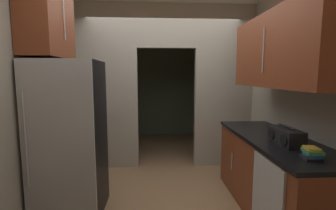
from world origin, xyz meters
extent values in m
plane|color=#93704C|center=(0.00, 0.00, 0.00)|extent=(20.00, 20.00, 0.00)
cube|color=#ADA899|center=(-0.98, 1.29, 1.37)|extent=(1.07, 0.12, 2.74)
cube|color=#ADA899|center=(1.02, 1.29, 1.37)|extent=(0.99, 0.12, 2.74)
cube|color=#ADA899|center=(0.04, 1.29, 2.38)|extent=(0.98, 0.12, 0.71)
cube|color=slate|center=(0.00, 3.66, 1.37)|extent=(3.03, 0.10, 2.74)
cube|color=slate|center=(-1.47, 2.47, 1.37)|extent=(0.10, 2.37, 2.74)
cube|color=slate|center=(1.47, 2.47, 1.37)|extent=(0.10, 2.37, 2.74)
cube|color=#ADA899|center=(1.57, -0.61, 1.37)|extent=(0.10, 3.79, 2.74)
cube|color=black|center=(-1.13, -0.08, 0.87)|extent=(0.71, 0.65, 1.74)
cube|color=#B7BABC|center=(-1.13, -0.42, 0.87)|extent=(0.71, 0.03, 1.74)
cylinder|color=#B7BABC|center=(-1.42, -0.45, 0.96)|extent=(0.02, 0.02, 0.96)
cube|color=brown|center=(1.17, -0.27, 0.42)|extent=(0.65, 1.94, 0.85)
cube|color=black|center=(1.17, -0.27, 0.87)|extent=(0.69, 1.94, 0.04)
cylinder|color=#B7BABC|center=(0.84, -0.69, 0.47)|extent=(0.01, 0.01, 0.22)
cylinder|color=#B7BABC|center=(0.84, 0.16, 0.47)|extent=(0.01, 0.01, 0.22)
cube|color=#B7BABC|center=(0.84, -0.81, 0.41)|extent=(0.02, 0.56, 0.83)
cube|color=brown|center=(1.17, -0.27, 1.84)|extent=(0.34, 1.75, 0.80)
cylinder|color=#B7BABC|center=(0.99, -0.27, 1.84)|extent=(0.01, 0.01, 0.48)
cube|color=brown|center=(-1.34, 0.00, 2.24)|extent=(0.34, 0.78, 0.95)
cylinder|color=#B7BABC|center=(-1.15, 0.00, 2.24)|extent=(0.01, 0.01, 0.57)
cube|color=black|center=(1.14, -0.54, 0.97)|extent=(0.18, 0.40, 0.16)
cylinder|color=#262626|center=(1.14, -0.54, 1.07)|extent=(0.02, 0.28, 0.02)
cylinder|color=black|center=(1.05, -0.66, 0.97)|extent=(0.01, 0.11, 0.11)
cylinder|color=black|center=(1.05, -0.42, 0.97)|extent=(0.01, 0.11, 0.11)
cube|color=black|center=(1.11, -0.97, 0.90)|extent=(0.15, 0.16, 0.02)
cube|color=#2D609E|center=(1.13, -0.97, 0.93)|extent=(0.11, 0.14, 0.03)
cube|color=#388C47|center=(1.13, -0.96, 0.95)|extent=(0.15, 0.17, 0.03)
cube|color=gold|center=(1.12, -0.96, 0.98)|extent=(0.11, 0.13, 0.02)
camera|label=1|loc=(-0.18, -2.82, 1.57)|focal=25.82mm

